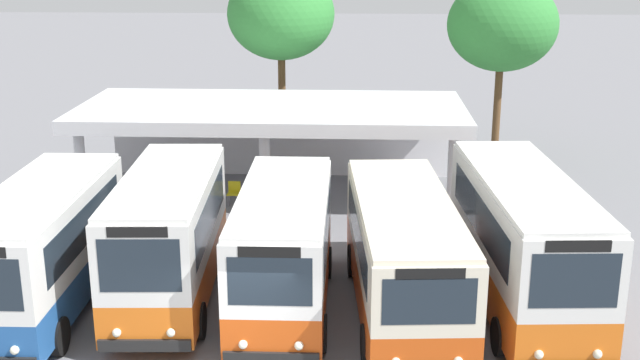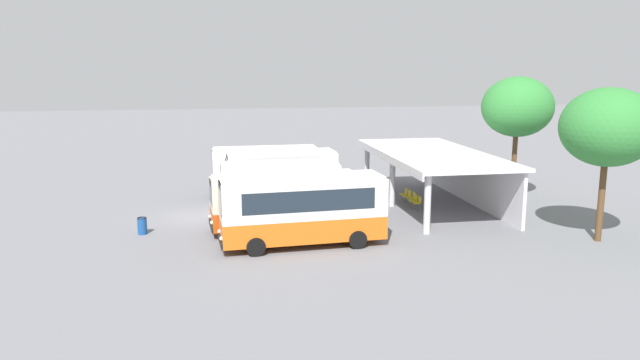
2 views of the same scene
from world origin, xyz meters
TOP-DOWN VIEW (x-y plane):
  - ground_plane at (0.00, 0.00)m, footprint 180.00×180.00m
  - city_bus_nearest_orange at (-5.33, 4.31)m, footprint 2.41×7.27m
  - city_bus_second_in_row at (-2.31, 5.08)m, footprint 2.56×7.04m
  - city_bus_middle_cream at (0.70, 4.64)m, footprint 2.35×6.96m
  - city_bus_fourth_amber at (3.72, 4.62)m, footprint 2.93×8.15m
  - city_bus_fifth_blue at (6.73, 5.10)m, footprint 2.76×8.17m
  - parked_car_flank at (-17.04, 7.24)m, footprint 1.96×4.30m
  - terminal_canopy at (-0.58, 15.07)m, footprint 13.91×6.18m
  - waiting_chair_end_by_column at (-1.85, 13.07)m, footprint 0.45×0.45m
  - waiting_chair_second_from_end at (-1.21, 13.09)m, footprint 0.45×0.45m
  - waiting_chair_middle_seat at (-0.57, 13.17)m, footprint 0.45×0.45m
  - waiting_chair_fourth_seat at (0.07, 13.08)m, footprint 0.45×0.45m
  - waiting_chair_fifth_seat at (0.71, 13.10)m, footprint 0.45×0.45m
  - roadside_tree_behind_canopy at (-0.75, 20.06)m, footprint 4.50×4.50m
  - roadside_tree_east_of_canopy at (8.46, 19.91)m, footprint 4.56×4.56m
  - litter_bin_apron at (3.22, -2.91)m, footprint 0.49×0.49m

SIDE VIEW (x-z plane):
  - ground_plane at x=0.00m, z-range 0.00..0.00m
  - litter_bin_apron at x=3.22m, z-range 0.01..0.91m
  - waiting_chair_end_by_column at x=-1.85m, z-range 0.09..0.95m
  - waiting_chair_second_from_end at x=-1.21m, z-range 0.09..0.95m
  - waiting_chair_middle_seat at x=-0.57m, z-range 0.09..0.95m
  - waiting_chair_fourth_seat at x=0.07m, z-range 0.09..0.95m
  - waiting_chair_fifth_seat at x=0.71m, z-range 0.09..0.95m
  - parked_car_flank at x=-17.04m, z-range 0.02..1.64m
  - city_bus_fourth_amber at x=3.72m, z-range 0.17..3.19m
  - city_bus_middle_cream at x=0.70m, z-range 0.17..3.37m
  - city_bus_nearest_orange at x=-5.33m, z-range 0.17..3.45m
  - city_bus_second_in_row at x=-2.31m, z-range 0.17..3.60m
  - city_bus_fifth_blue at x=6.73m, z-range 0.17..3.65m
  - terminal_canopy at x=-0.58m, z-range 0.99..4.39m
  - roadside_tree_east_of_canopy at x=8.46m, z-range 1.89..9.58m
  - roadside_tree_behind_canopy at x=-0.75m, z-range 2.09..10.13m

